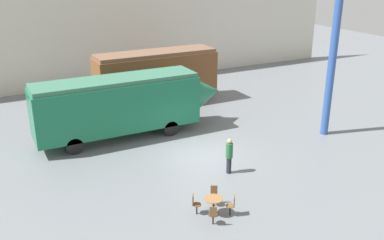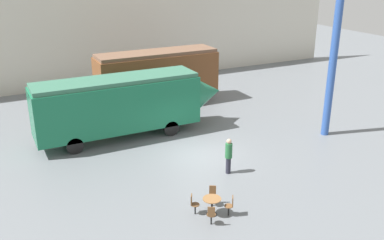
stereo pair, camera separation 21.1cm
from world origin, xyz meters
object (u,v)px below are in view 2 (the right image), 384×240
passenger_coach_wooden (157,73)px  cafe_table_near (212,203)px  streamlined_locomotive (131,102)px  cafe_chair_0 (231,204)px  visitor_person (229,155)px

passenger_coach_wooden → cafe_table_near: size_ratio=11.35×
streamlined_locomotive → cafe_chair_0: bearing=-85.8°
passenger_coach_wooden → visitor_person: 11.49m
streamlined_locomotive → cafe_chair_0: size_ratio=13.04×
cafe_table_near → cafe_chair_0: (0.64, -0.39, -0.05)m
passenger_coach_wooden → cafe_table_near: passenger_coach_wooden is taller
streamlined_locomotive → cafe_chair_0: 10.03m
cafe_table_near → visitor_person: (2.48, 2.82, 0.42)m
streamlined_locomotive → cafe_table_near: (0.09, -9.50, -1.49)m
streamlined_locomotive → passenger_coach_wooden: bearing=52.6°
visitor_person → streamlined_locomotive: bearing=111.0°
streamlined_locomotive → visitor_person: (2.57, -6.68, -1.07)m
cafe_table_near → visitor_person: visitor_person is taller
visitor_person → passenger_coach_wooden: bearing=84.9°
cafe_table_near → visitor_person: bearing=48.7°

